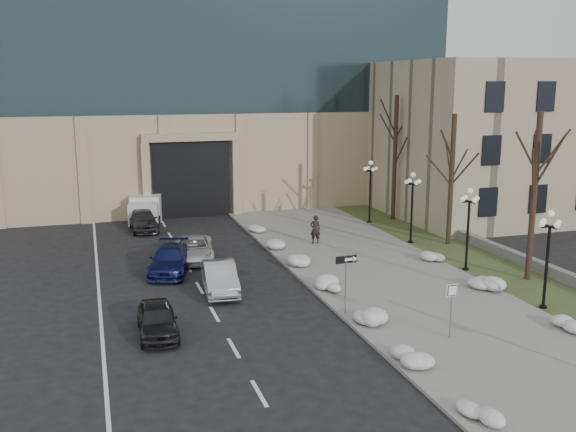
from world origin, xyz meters
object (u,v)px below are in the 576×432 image
pedestrian (315,229)px  lamppost_b (469,218)px  lamppost_a (548,246)px  keep_sign (452,299)px  car_b (220,277)px  lamppost_c (412,198)px  car_a (157,320)px  car_c (170,260)px  car_d (194,249)px  one_way_sign (350,266)px  box_truck (147,206)px  car_e (143,220)px  lamppost_d (370,183)px

pedestrian → lamppost_b: 10.35m
lamppost_a → lamppost_b: (0.00, 6.50, 0.00)m
keep_sign → lamppost_b: (6.12, 8.41, 1.29)m
car_b → lamppost_c: lamppost_c is taller
car_a → keep_sign: (11.42, -4.23, 1.11)m
lamppost_b → keep_sign: bearing=-126.1°
pedestrian → car_a: bearing=51.0°
car_c → keep_sign: (9.79, -13.22, 1.06)m
car_d → one_way_sign: one_way_sign is taller
keep_sign → lamppost_b: size_ratio=0.51×
box_truck → keep_sign: size_ratio=2.74×
lamppost_a → lamppost_b: size_ratio=1.00×
car_a → keep_sign: bearing=-18.5°
car_e → car_c: bearing=-89.2°
car_b → lamppost_a: lamppost_a is taller
keep_sign → lamppost_c: 16.17m
car_c → lamppost_a: 19.67m
car_d → car_e: car_e is taller
one_way_sign → lamppost_a: (8.98, -2.00, 0.73)m
car_b → one_way_sign: one_way_sign is taller
car_b → car_e: bearing=104.7°
car_b → box_truck: (-1.84, 19.13, 0.23)m
car_b → lamppost_d: (13.90, 12.37, 2.32)m
keep_sign → box_truck: bearing=107.3°
car_b → lamppost_a: bearing=-21.8°
lamppost_b → box_truck: bearing=128.6°
car_c → lamppost_b: 16.79m
box_truck → one_way_sign: size_ratio=2.34×
car_d → lamppost_d: bearing=30.8°
lamppost_c → box_truck: bearing=139.9°
car_c → lamppost_d: (15.91, 8.18, 2.35)m
car_e → lamppost_c: lamppost_c is taller
pedestrian → car_b: bearing=47.8°
lamppost_c → car_b: bearing=-157.1°
car_c → one_way_sign: size_ratio=1.75×
car_a → car_c: car_c is taller
car_c → box_truck: 14.94m
one_way_sign → lamppost_c: 14.22m
car_e → lamppost_a: bearing=-55.5°
lamppost_c → lamppost_d: size_ratio=1.00×
car_c → lamppost_a: lamppost_a is taller
car_a → lamppost_c: bearing=33.2°
car_a → lamppost_d: 24.67m
box_truck → keep_sign: 29.77m
car_a → car_e: size_ratio=0.88×
car_e → lamppost_b: (16.40, -15.79, 2.30)m
car_e → one_way_sign: bearing=-71.7°
keep_sign → lamppost_a: size_ratio=0.51×
box_truck → lamppost_b: 25.34m
pedestrian → box_truck: box_truck is taller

